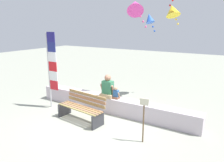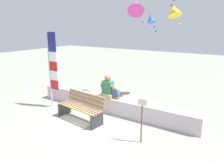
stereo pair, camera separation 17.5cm
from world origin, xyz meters
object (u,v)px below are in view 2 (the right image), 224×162
(park_bench, at_px, (81,108))
(sign_post, at_px, (142,117))
(kite_yellow, at_px, (174,10))
(flag_banner, at_px, (52,65))
(kite_magenta, at_px, (136,6))
(person_adult, at_px, (108,88))
(person_child, at_px, (116,94))
(kite_blue, at_px, (151,18))

(park_bench, distance_m, sign_post, 2.31)
(kite_yellow, xyz_separation_m, sign_post, (0.68, -4.27, -2.90))
(flag_banner, relative_size, sign_post, 2.30)
(flag_banner, bearing_deg, kite_magenta, 37.85)
(park_bench, distance_m, kite_magenta, 4.04)
(person_adult, relative_size, sign_post, 0.67)
(park_bench, xyz_separation_m, person_adult, (0.33, 1.06, 0.46))
(kite_magenta, bearing_deg, flag_banner, -142.15)
(person_adult, distance_m, flag_banner, 2.24)
(person_child, bearing_deg, kite_blue, 89.92)
(park_bench, bearing_deg, sign_post, -6.13)
(park_bench, distance_m, kite_blue, 4.90)
(kite_magenta, distance_m, sign_post, 4.14)
(flag_banner, distance_m, kite_blue, 4.57)
(flag_banner, relative_size, kite_blue, 3.40)
(person_adult, bearing_deg, flag_banner, -159.66)
(person_adult, height_order, flag_banner, flag_banner)
(kite_blue, bearing_deg, kite_magenta, -86.42)
(person_child, xyz_separation_m, flag_banner, (-2.31, -0.73, 0.92))
(kite_yellow, bearing_deg, flag_banner, -131.18)
(kite_yellow, bearing_deg, sign_post, -80.97)
(person_child, distance_m, kite_blue, 3.85)
(kite_blue, bearing_deg, flag_banner, -123.07)
(person_child, xyz_separation_m, kite_blue, (0.00, 2.82, 2.61))
(flag_banner, distance_m, sign_post, 4.06)
(kite_yellow, bearing_deg, kite_blue, -171.33)
(person_adult, xyz_separation_m, person_child, (0.34, 0.00, -0.15))
(flag_banner, height_order, kite_magenta, kite_magenta)
(kite_magenta, height_order, kite_yellow, kite_magenta)
(kite_blue, height_order, kite_yellow, kite_yellow)
(person_adult, relative_size, kite_yellow, 0.90)
(kite_magenta, xyz_separation_m, kite_yellow, (0.81, 1.82, -0.08))
(person_adult, height_order, kite_blue, kite_blue)
(flag_banner, bearing_deg, kite_blue, 56.93)
(kite_magenta, bearing_deg, person_child, -95.41)
(person_child, xyz_separation_m, sign_post, (1.60, -1.31, 0.01))
(kite_yellow, relative_size, sign_post, 0.74)
(park_bench, xyz_separation_m, person_child, (0.67, 1.06, 0.30))
(sign_post, bearing_deg, kite_blue, 111.14)
(kite_yellow, height_order, sign_post, kite_yellow)
(kite_blue, bearing_deg, park_bench, -99.82)
(person_child, relative_size, kite_blue, 0.51)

